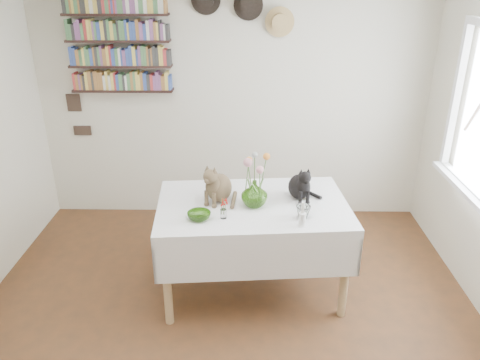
{
  "coord_description": "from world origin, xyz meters",
  "views": [
    {
      "loc": [
        0.15,
        -2.48,
        2.47
      ],
      "look_at": [
        0.1,
        0.73,
        1.05
      ],
      "focal_mm": 35.0,
      "sensor_mm": 36.0,
      "label": 1
    }
  ],
  "objects_px": {
    "tabby_cat": "(219,181)",
    "black_cat": "(300,181)",
    "bookshelf_unit": "(119,45)",
    "flower_vase": "(254,193)",
    "dining_table": "(253,225)"
  },
  "relations": [
    {
      "from": "tabby_cat",
      "to": "black_cat",
      "type": "bearing_deg",
      "value": 33.6
    },
    {
      "from": "tabby_cat",
      "to": "black_cat",
      "type": "relative_size",
      "value": 1.14
    },
    {
      "from": "dining_table",
      "to": "black_cat",
      "type": "distance_m",
      "value": 0.52
    },
    {
      "from": "flower_vase",
      "to": "bookshelf_unit",
      "type": "distance_m",
      "value": 2.11
    },
    {
      "from": "black_cat",
      "to": "flower_vase",
      "type": "xyz_separation_m",
      "value": [
        -0.36,
        -0.16,
        -0.04
      ]
    },
    {
      "from": "flower_vase",
      "to": "bookshelf_unit",
      "type": "relative_size",
      "value": 0.21
    },
    {
      "from": "tabby_cat",
      "to": "black_cat",
      "type": "xyz_separation_m",
      "value": [
        0.64,
        0.05,
        -0.02
      ]
    },
    {
      "from": "flower_vase",
      "to": "bookshelf_unit",
      "type": "bearing_deg",
      "value": 133.62
    },
    {
      "from": "dining_table",
      "to": "bookshelf_unit",
      "type": "bearing_deg",
      "value": 134.25
    },
    {
      "from": "dining_table",
      "to": "black_cat",
      "type": "relative_size",
      "value": 5.35
    },
    {
      "from": "tabby_cat",
      "to": "bookshelf_unit",
      "type": "relative_size",
      "value": 0.33
    },
    {
      "from": "tabby_cat",
      "to": "bookshelf_unit",
      "type": "bearing_deg",
      "value": 157.91
    },
    {
      "from": "black_cat",
      "to": "flower_vase",
      "type": "height_order",
      "value": "black_cat"
    },
    {
      "from": "tabby_cat",
      "to": "black_cat",
      "type": "height_order",
      "value": "tabby_cat"
    },
    {
      "from": "dining_table",
      "to": "black_cat",
      "type": "height_order",
      "value": "black_cat"
    }
  ]
}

